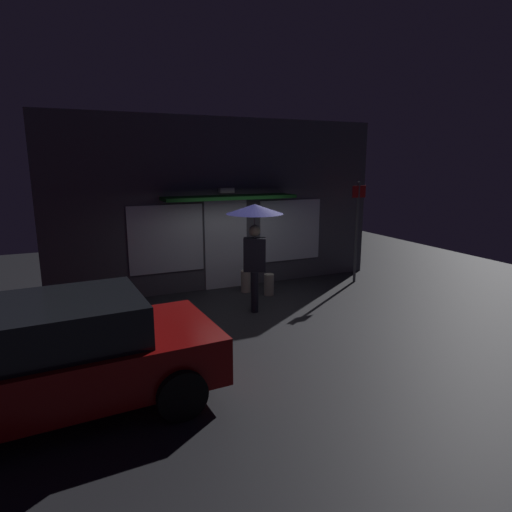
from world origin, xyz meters
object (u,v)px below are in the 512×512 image
(person_with_umbrella, at_px, (255,227))
(sidewalk_bollard, at_px, (269,285))
(sidewalk_bollard_2, at_px, (246,281))
(parked_car, at_px, (42,358))
(street_sign_post, at_px, (357,227))

(person_with_umbrella, distance_m, sidewalk_bollard, 1.94)
(person_with_umbrella, relative_size, sidewalk_bollard_2, 4.31)
(person_with_umbrella, xyz_separation_m, sidewalk_bollard_2, (0.35, 1.34, -1.54))
(parked_car, bearing_deg, street_sign_post, 22.17)
(street_sign_post, xyz_separation_m, sidewalk_bollard, (-2.58, -0.12, -1.23))
(person_with_umbrella, distance_m, street_sign_post, 3.50)
(person_with_umbrella, xyz_separation_m, sidewalk_bollard, (0.76, 0.87, -1.55))
(parked_car, distance_m, sidewalk_bollard, 5.80)
(parked_car, relative_size, sidewalk_bollard, 8.69)
(person_with_umbrella, height_order, sidewalk_bollard_2, person_with_umbrella)
(person_with_umbrella, xyz_separation_m, parked_car, (-3.97, -2.45, -1.07))
(parked_car, bearing_deg, person_with_umbrella, 28.63)
(parked_car, xyz_separation_m, street_sign_post, (7.31, 3.44, 0.74))
(sidewalk_bollard_2, bearing_deg, parked_car, -138.73)
(street_sign_post, height_order, sidewalk_bollard, street_sign_post)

